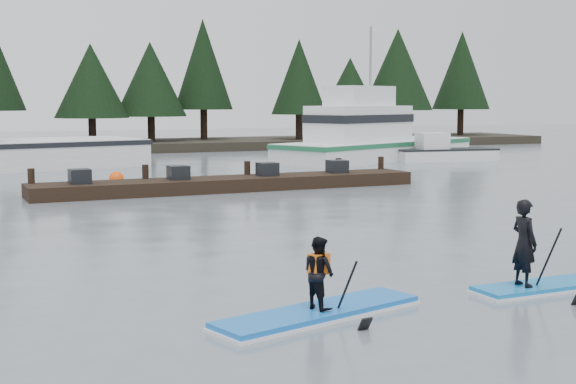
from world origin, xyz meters
name	(u,v)px	position (x,y,z in m)	size (l,w,h in m)	color
ground	(420,289)	(0.00, 0.00, 0.00)	(160.00, 160.00, 0.00)	slate
far_shore	(74,147)	(0.00, 42.00, 0.30)	(70.00, 8.00, 0.60)	#2D281E
treeline	(75,152)	(0.00, 42.00, 0.00)	(60.00, 4.00, 8.00)	black
fishing_boat_medium	(373,150)	(14.42, 27.85, 0.58)	(14.12, 9.28, 8.28)	white
skiff	(446,155)	(17.85, 25.67, 0.33)	(5.73, 1.72, 0.67)	white
floating_dock	(230,184)	(2.01, 16.26, 0.24)	(14.63, 1.95, 0.49)	black
buoy_b	(117,182)	(-1.34, 20.80, 0.00)	(0.60, 0.60, 0.60)	#FF510C
buoy_c	(329,161)	(11.73, 27.96, 0.00)	(0.57, 0.57, 0.57)	#FF510C
paddleboard_solo	(319,296)	(-2.43, -0.96, 0.32)	(3.67, 1.84, 1.75)	blue
paddleboard_duo	(555,260)	(2.21, -0.87, 0.51)	(3.33, 1.15, 2.16)	#1473BD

